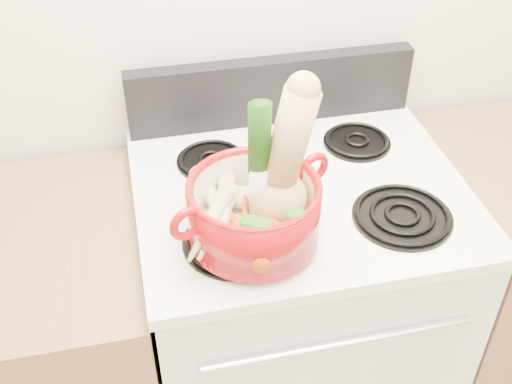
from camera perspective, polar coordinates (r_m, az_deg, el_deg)
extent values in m
cube|color=silver|center=(1.87, 3.31, -11.36)|extent=(0.76, 0.65, 0.92)
cube|color=white|center=(1.53, 3.95, 0.09)|extent=(0.78, 0.67, 0.03)
cube|color=black|center=(1.71, 1.37, 9.00)|extent=(0.76, 0.05, 0.18)
cylinder|color=silver|center=(1.42, 7.47, -13.33)|extent=(0.60, 0.02, 0.02)
cylinder|color=black|center=(1.36, -1.91, -4.32)|extent=(0.22, 0.22, 0.02)
cylinder|color=black|center=(1.46, 12.89, -2.00)|extent=(0.22, 0.22, 0.02)
cylinder|color=black|center=(1.59, -3.97, 2.91)|extent=(0.17, 0.17, 0.02)
cylinder|color=black|center=(1.68, 8.97, 4.53)|extent=(0.17, 0.17, 0.02)
cylinder|color=#970A0B|center=(1.32, -0.19, -1.76)|extent=(0.36, 0.36, 0.13)
torus|color=#970A0B|center=(1.23, -6.13, -2.81)|extent=(0.08, 0.05, 0.08)
torus|color=#970A0B|center=(1.36, 5.15, 2.13)|extent=(0.08, 0.05, 0.08)
cylinder|color=white|center=(1.27, 0.27, 2.70)|extent=(0.05, 0.06, 0.30)
ellipsoid|color=tan|center=(1.38, -0.95, -0.55)|extent=(0.09, 0.07, 0.05)
cone|color=beige|center=(1.35, -3.37, -1.51)|extent=(0.09, 0.25, 0.07)
cone|color=beige|center=(1.31, -3.50, -2.68)|extent=(0.14, 0.19, 0.06)
cone|color=beige|center=(1.33, -2.76, -1.29)|extent=(0.09, 0.22, 0.06)
cone|color=beige|center=(1.29, -4.25, -2.85)|extent=(0.14, 0.18, 0.06)
cone|color=#C34B09|center=(1.28, -1.11, -4.04)|extent=(0.07, 0.19, 0.05)
cone|color=#BC5A09|center=(1.30, -0.83, -3.24)|extent=(0.05, 0.15, 0.04)
cone|color=#DB520A|center=(1.31, 1.11, -2.53)|extent=(0.10, 0.17, 0.05)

